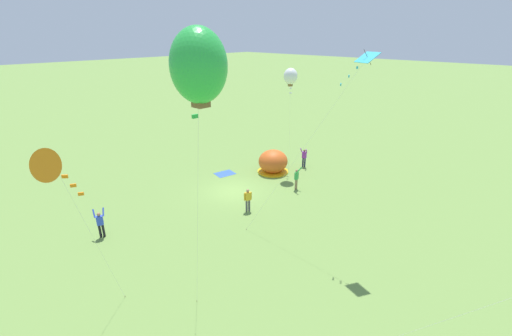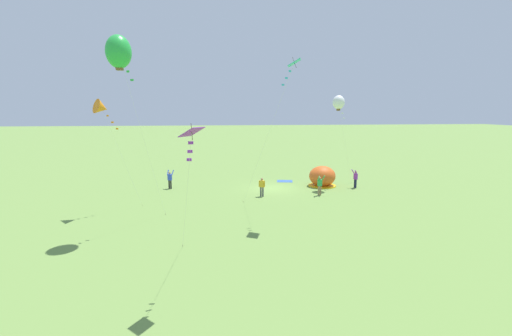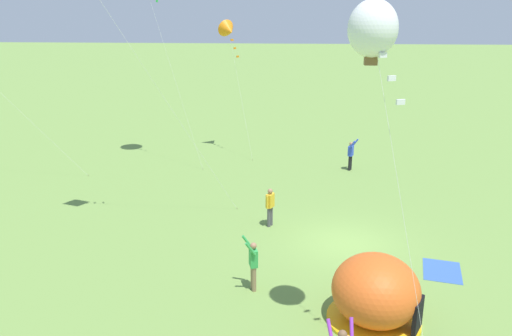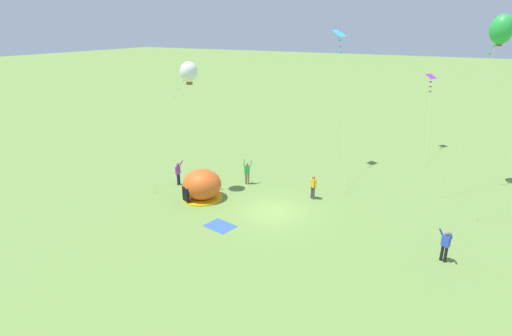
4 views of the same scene
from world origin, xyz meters
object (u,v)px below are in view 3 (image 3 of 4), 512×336
at_px(person_strolling, 270,205).
at_px(kite_white, 373,29).
at_px(kite_orange, 229,30).
at_px(popup_tent, 376,292).
at_px(person_arms_raised, 253,263).
at_px(person_with_toddler, 351,154).

height_order(person_strolling, kite_white, kite_white).
distance_m(person_strolling, kite_orange, 14.57).
bearing_deg(popup_tent, person_arms_raised, 69.15).
distance_m(person_arms_raised, person_with_toddler, 14.71).
bearing_deg(kite_white, kite_orange, 17.40).
bearing_deg(person_strolling, kite_white, -160.31).
xyz_separation_m(popup_tent, kite_white, (-1.16, 0.74, 7.53)).
bearing_deg(kite_white, person_arms_raised, 49.50).
height_order(kite_orange, kite_white, kite_white).
distance_m(person_strolling, person_arms_raised, 5.36).
xyz_separation_m(person_with_toddler, kite_white, (-16.64, 1.35, 7.53)).
xyz_separation_m(kite_orange, kite_white, (-20.27, -6.35, 0.60)).
height_order(person_strolling, person_with_toddler, person_with_toddler).
bearing_deg(person_arms_raised, kite_orange, 10.56).
xyz_separation_m(popup_tent, person_strolling, (6.80, 3.59, -0.03)).
bearing_deg(person_with_toddler, kite_orange, 64.78).
distance_m(kite_orange, kite_white, 21.25).
height_order(person_with_toddler, kite_orange, kite_orange).
xyz_separation_m(popup_tent, person_arms_raised, (1.45, 3.80, 0.00)).
distance_m(popup_tent, kite_white, 7.65).
bearing_deg(kite_white, popup_tent, -32.57).
bearing_deg(kite_orange, person_arms_raised, -169.44).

